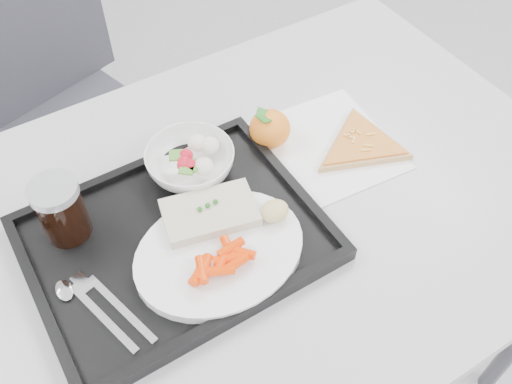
{
  "coord_description": "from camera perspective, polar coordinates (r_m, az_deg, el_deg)",
  "views": [
    {
      "loc": [
        -0.29,
        -0.21,
        1.51
      ],
      "look_at": [
        0.03,
        0.31,
        0.77
      ],
      "focal_mm": 40.0,
      "sensor_mm": 36.0,
      "label": 1
    }
  ],
  "objects": [
    {
      "name": "carrot_pile",
      "position": [
        0.84,
        -3.69,
        -7.02
      ],
      "size": [
        0.11,
        0.07,
        0.02
      ],
      "color": "#F93903",
      "rests_on": "dinner_plate"
    },
    {
      "name": "cutlery",
      "position": [
        0.87,
        -15.93,
        -10.59
      ],
      "size": [
        0.1,
        0.17,
        0.01
      ],
      "color": "silver",
      "rests_on": "tray"
    },
    {
      "name": "tray",
      "position": [
        0.92,
        -8.03,
        -4.75
      ],
      "size": [
        0.45,
        0.35,
        0.03
      ],
      "color": "black",
      "rests_on": "table"
    },
    {
      "name": "napkin",
      "position": [
        1.06,
        6.49,
        4.4
      ],
      "size": [
        0.27,
        0.26,
        0.0
      ],
      "color": "white",
      "rests_on": "table"
    },
    {
      "name": "chair",
      "position": [
        1.56,
        -19.14,
        8.9
      ],
      "size": [
        0.52,
        0.52,
        0.93
      ],
      "color": "#36353D",
      "rests_on": "ground"
    },
    {
      "name": "dinner_plate",
      "position": [
        0.88,
        -3.67,
        -6.03
      ],
      "size": [
        0.27,
        0.27,
        0.02
      ],
      "color": "white",
      "rests_on": "tray"
    },
    {
      "name": "salad_contents",
      "position": [
        0.97,
        -5.92,
        3.66
      ],
      "size": [
        0.1,
        0.09,
        0.03
      ],
      "color": "red",
      "rests_on": "salad_bowl"
    },
    {
      "name": "cola_glass",
      "position": [
        0.92,
        -18.94,
        -1.63
      ],
      "size": [
        0.08,
        0.08,
        0.11
      ],
      "color": "black",
      "rests_on": "tray"
    },
    {
      "name": "fish_fillet",
      "position": [
        0.9,
        -4.65,
        -2.06
      ],
      "size": [
        0.16,
        0.12,
        0.03
      ],
      "color": "beige",
      "rests_on": "dinner_plate"
    },
    {
      "name": "tangerine",
      "position": [
        1.04,
        1.39,
        6.36
      ],
      "size": [
        0.1,
        0.1,
        0.07
      ],
      "color": "orange",
      "rests_on": "napkin"
    },
    {
      "name": "salad_bowl",
      "position": [
        0.98,
        -6.58,
        3.01
      ],
      "size": [
        0.15,
        0.15,
        0.05
      ],
      "color": "white",
      "rests_on": "tray"
    },
    {
      "name": "bread_roll",
      "position": [
        0.89,
        1.86,
        -1.9
      ],
      "size": [
        0.05,
        0.04,
        0.03
      ],
      "color": "#DFAC7B",
      "rests_on": "dinner_plate"
    },
    {
      "name": "table",
      "position": [
        1.01,
        -1.22,
        -4.14
      ],
      "size": [
        1.2,
        0.8,
        0.75
      ],
      "color": "#B7B7BA",
      "rests_on": "ground"
    },
    {
      "name": "pizza_slice",
      "position": [
        1.06,
        10.49,
        4.69
      ],
      "size": [
        0.23,
        0.23,
        0.02
      ],
      "color": "tan",
      "rests_on": "napkin"
    }
  ]
}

